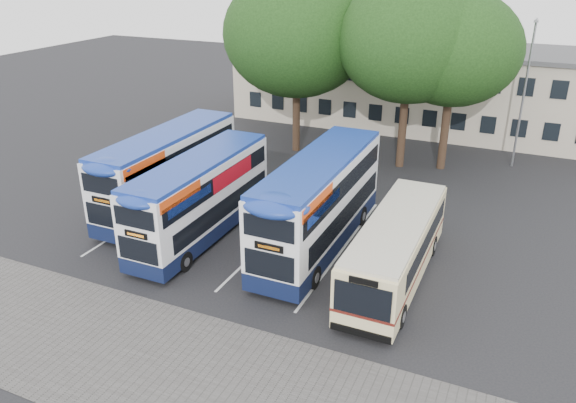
# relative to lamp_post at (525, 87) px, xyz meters

# --- Properties ---
(ground) EXTENTS (120.00, 120.00, 0.00)m
(ground) POSITION_rel_lamp_post_xyz_m (-6.00, -19.97, -5.08)
(ground) COLOR black
(ground) RESTS_ON ground
(paving_strip) EXTENTS (40.00, 6.00, 0.01)m
(paving_strip) POSITION_rel_lamp_post_xyz_m (-8.00, -24.97, -5.08)
(paving_strip) COLOR #595654
(paving_strip) RESTS_ON ground
(bay_lines) EXTENTS (14.12, 11.00, 0.01)m
(bay_lines) POSITION_rel_lamp_post_xyz_m (-9.75, -14.97, -5.08)
(bay_lines) COLOR silver
(bay_lines) RESTS_ON ground
(depot_building) EXTENTS (32.40, 8.40, 6.20)m
(depot_building) POSITION_rel_lamp_post_xyz_m (-6.00, 7.02, -1.93)
(depot_building) COLOR beige
(depot_building) RESTS_ON ground
(lamp_post) EXTENTS (0.25, 1.05, 9.06)m
(lamp_post) POSITION_rel_lamp_post_xyz_m (0.00, 0.00, 0.00)
(lamp_post) COLOR gray
(lamp_post) RESTS_ON ground
(tree_left) EXTENTS (9.45, 9.45, 11.80)m
(tree_left) POSITION_rel_lamp_post_xyz_m (-13.93, -2.69, 2.69)
(tree_left) COLOR black
(tree_left) RESTS_ON ground
(tree_mid) EXTENTS (8.62, 8.62, 11.50)m
(tree_mid) POSITION_rel_lamp_post_xyz_m (-6.59, -2.93, 2.74)
(tree_mid) COLOR black
(tree_mid) RESTS_ON ground
(tree_right) EXTENTS (7.82, 7.82, 10.72)m
(tree_right) POSITION_rel_lamp_post_xyz_m (-4.11, -2.23, 2.29)
(tree_right) COLOR black
(tree_right) RESTS_ON ground
(bus_dd_left) EXTENTS (2.42, 9.98, 4.16)m
(bus_dd_left) POSITION_rel_lamp_post_xyz_m (-16.14, -14.29, -2.79)
(bus_dd_left) COLOR #0F183A
(bus_dd_left) RESTS_ON ground
(bus_dd_mid) EXTENTS (2.30, 9.47, 3.95)m
(bus_dd_mid) POSITION_rel_lamp_post_xyz_m (-12.82, -16.42, -2.91)
(bus_dd_mid) COLOR #0F183A
(bus_dd_mid) RESTS_ON ground
(bus_dd_right) EXTENTS (2.51, 10.36, 4.32)m
(bus_dd_right) POSITION_rel_lamp_post_xyz_m (-7.38, -15.10, -2.71)
(bus_dd_right) COLOR #0F183A
(bus_dd_right) RESTS_ON ground
(bus_single) EXTENTS (2.35, 9.25, 2.76)m
(bus_single) POSITION_rel_lamp_post_xyz_m (-3.47, -16.47, -3.52)
(bus_single) COLOR beige
(bus_single) RESTS_ON ground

